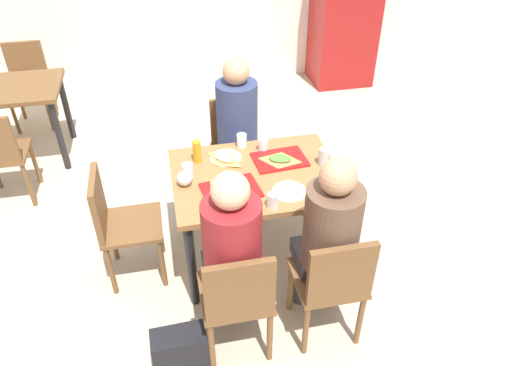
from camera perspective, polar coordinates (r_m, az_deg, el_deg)
The scene contains 27 objects.
ground_plane at distance 3.71m, azimuth 0.00°, elevation -8.36°, with size 10.00×10.00×0.02m, color #B7A893.
main_table at distance 3.29m, azimuth 0.00°, elevation -0.32°, with size 1.12×0.85×0.73m.
chair_near_left at distance 2.76m, azimuth -2.23°, elevation -13.24°, with size 0.40×0.40×0.85m.
chair_near_right at distance 2.87m, azimuth 9.02°, elevation -11.32°, with size 0.40×0.40×0.85m.
chair_far_side at distance 4.03m, azimuth -2.41°, elevation 4.85°, with size 0.40×0.40×0.85m.
chair_left_end at distance 3.35m, azimuth -15.99°, elevation -4.19°, with size 0.40×0.40×0.85m.
person_in_red at distance 2.68m, azimuth -2.89°, elevation -7.57°, with size 0.32×0.42×1.26m.
person_in_brown_jacket at distance 2.79m, azimuth 8.54°, elevation -5.84°, with size 0.32×0.42×1.26m.
person_far_side at distance 3.78m, azimuth -2.13°, elevation 6.95°, with size 0.32×0.42×1.26m.
tray_red_near at distance 3.08m, azimuth -2.98°, elevation -0.83°, with size 0.36×0.26×0.02m, color #B21414.
tray_red_far at distance 3.37m, azimuth 2.80°, elevation 2.78°, with size 0.36×0.26×0.02m, color #B21414.
paper_plate_center at distance 3.40m, azimuth -3.59°, elevation 2.99°, with size 0.22×0.22×0.01m, color white.
paper_plate_near_edge at distance 3.08m, azimuth 3.95°, elevation -0.98°, with size 0.22×0.22×0.01m, color white.
pizza_slice_a at distance 3.07m, azimuth -3.46°, elevation -0.70°, with size 0.27×0.29×0.02m.
pizza_slice_b at distance 3.34m, azimuth 2.85°, elevation 2.83°, with size 0.26×0.22×0.02m.
pizza_slice_c at distance 3.37m, azimuth -3.79°, elevation 2.90°, with size 0.24×0.26×0.02m.
plastic_cup_a at distance 3.50m, azimuth -1.69°, elevation 5.01°, with size 0.07×0.07×0.10m, color white.
plastic_cup_b at distance 2.93m, azimuth 2.01°, elevation -2.09°, with size 0.07×0.07×0.10m, color white.
plastic_cup_c at distance 3.21m, azimuth -8.06°, elevation 1.45°, with size 0.07×0.07×0.10m, color white.
plastic_cup_d at distance 3.45m, azimuth 0.86°, elevation 4.55°, with size 0.07×0.07×0.10m, color white.
soda_can at distance 3.33m, azimuth 7.94°, elevation 3.08°, with size 0.07×0.07×0.12m, color #B7BCC6.
condiment_bottle at distance 3.34m, azimuth -6.95°, elevation 3.68°, with size 0.06×0.06×0.16m, color orange.
foil_bundle at distance 3.14m, azimuth -8.41°, elevation 0.52°, with size 0.10×0.10×0.10m, color silver.
handbag at distance 3.02m, azimuth -8.91°, elevation -18.81°, with size 0.32×0.16×0.28m, color black.
drink_fridge at distance 6.10m, azimuth 10.51°, elevation 20.05°, with size 0.70×0.60×1.90m, color maroon.
background_table at distance 4.98m, azimuth -26.84°, elevation 8.74°, with size 0.90×0.70×0.73m.
background_chair_far at distance 5.67m, azimuth -25.25°, elevation 11.12°, with size 0.40×0.40×0.85m.
Camera 1 is at (-0.55, -2.58, 2.60)m, focal length 33.99 mm.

